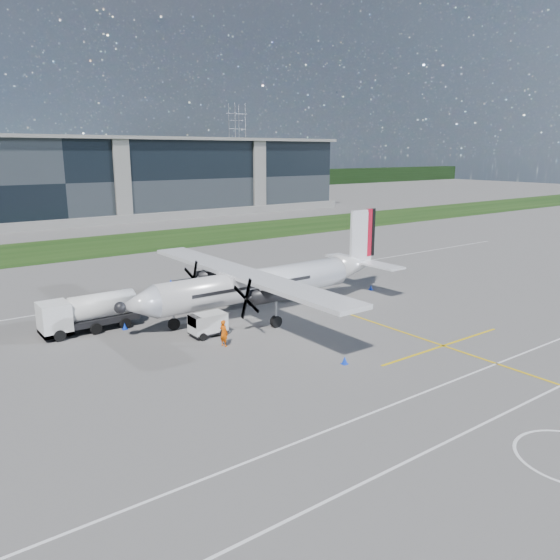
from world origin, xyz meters
The scene contains 14 objects.
ground centered at (0.00, 40.00, 0.00)m, with size 400.00×400.00×0.00m, color #575553.
grass_strip centered at (0.00, 48.00, 0.02)m, with size 400.00×18.00×0.04m, color black.
terminal_building centered at (0.00, 80.00, 7.50)m, with size 120.00×20.00×15.00m, color black.
pylon_east centered at (85.00, 150.00, 15.00)m, with size 9.00×4.60×30.00m, color gray, non-canonical shape.
yellow_taxiway_centerline centered at (3.00, 10.00, 0.01)m, with size 0.20×70.00×0.01m, color yellow.
white_lane_line centered at (0.00, -14.00, 0.01)m, with size 90.00×0.15×0.01m, color white.
turboprop_aircraft centered at (-1.90, 7.94, 3.85)m, with size 24.75×25.67×7.70m, color silver, non-canonical shape.
fuel_tanker_truck centered at (-15.70, 11.41, 1.35)m, with size 7.22×2.35×2.71m, color white, non-canonical shape.
baggage_tug centered at (-8.75, 5.33, 0.81)m, with size 2.71×1.62×1.62m, color silver, non-canonical shape.
ground_crew_person centered at (-8.95, 2.81, 1.05)m, with size 0.85×0.61×2.10m, color #F25907.
safety_cone_nose_stbd centered at (-13.02, 10.22, 0.25)m, with size 0.36×0.36×0.50m, color #0C33CE.
safety_cone_stbdwing centered at (-4.08, 21.23, 0.25)m, with size 0.36×0.36×0.50m, color #0C33CE.
safety_cone_portwing centered at (-4.60, -4.40, 0.25)m, with size 0.36×0.36×0.50m, color #0C33CE.
safety_cone_tail centered at (10.18, 7.76, 0.25)m, with size 0.36×0.36×0.50m, color #0C33CE.
Camera 1 is at (-26.64, -27.44, 12.80)m, focal length 35.00 mm.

